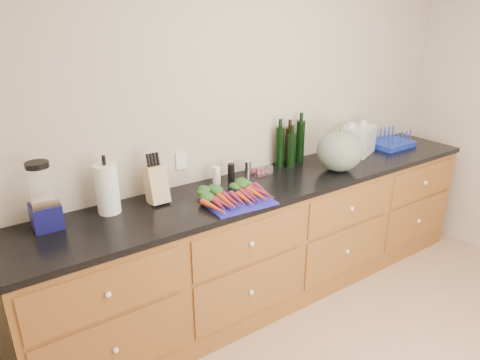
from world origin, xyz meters
TOP-DOWN VIEW (x-y plane):
  - wall_back at (0.00, 1.62)m, footprint 4.10×0.05m
  - cabinets at (0.00, 1.30)m, footprint 3.60×0.64m
  - countertop at (0.00, 1.30)m, footprint 3.64×0.62m
  - cutting_board at (-0.44, 1.14)m, footprint 0.44×0.34m
  - carrots at (-0.44, 1.18)m, footprint 0.42×0.31m
  - squash at (0.51, 1.20)m, footprint 0.34×0.34m
  - blender_appliance at (-1.50, 1.46)m, footprint 0.15×0.15m
  - paper_towel at (-1.15, 1.46)m, footprint 0.13×0.13m
  - knife_block at (-0.86, 1.44)m, footprint 0.12×0.12m
  - grinder_salt at (-0.39, 1.48)m, footprint 0.05×0.05m
  - grinder_pepper at (-0.27, 1.48)m, footprint 0.05×0.05m
  - canister_chrome at (-0.13, 1.48)m, footprint 0.05×0.05m
  - tomato_box at (-0.02, 1.47)m, footprint 0.14×0.11m
  - bottles at (0.29, 1.51)m, footprint 0.28×0.14m
  - grocery_bag at (0.95, 1.42)m, footprint 0.38×0.35m
  - dish_rack at (1.36, 1.38)m, footprint 0.36×0.29m

SIDE VIEW (x-z plane):
  - cabinets at x=0.00m, z-range 0.00..0.90m
  - countertop at x=0.00m, z-range 0.90..0.94m
  - cutting_board at x=-0.44m, z-range 0.94..0.95m
  - tomato_box at x=-0.02m, z-range 0.94..1.01m
  - carrots at x=-0.44m, z-range 0.95..1.01m
  - dish_rack at x=1.36m, z-range 0.90..1.05m
  - canister_chrome at x=-0.13m, z-range 0.94..1.06m
  - grinder_salt at x=-0.39m, z-range 0.94..1.06m
  - grinder_pepper at x=-0.27m, z-range 0.94..1.06m
  - grocery_bag at x=0.95m, z-range 0.94..1.17m
  - knife_block at x=-0.86m, z-range 0.94..1.17m
  - paper_towel at x=-1.15m, z-range 0.94..1.24m
  - bottles at x=0.29m, z-range 0.93..1.26m
  - squash at x=0.51m, z-range 0.94..1.25m
  - blender_appliance at x=-1.50m, z-range 0.92..1.30m
  - wall_back at x=0.00m, z-range 0.00..2.60m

